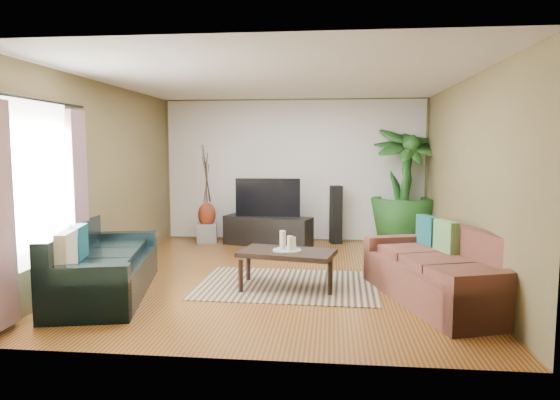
# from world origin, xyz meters

# --- Properties ---
(floor) EXTENTS (5.50, 5.50, 0.00)m
(floor) POSITION_xyz_m (0.00, 0.00, 0.00)
(floor) COLOR brown
(floor) RESTS_ON ground
(ceiling) EXTENTS (5.50, 5.50, 0.00)m
(ceiling) POSITION_xyz_m (0.00, 0.00, 2.70)
(ceiling) COLOR white
(ceiling) RESTS_ON ground
(wall_back) EXTENTS (5.00, 0.00, 5.00)m
(wall_back) POSITION_xyz_m (0.00, 2.75, 1.35)
(wall_back) COLOR brown
(wall_back) RESTS_ON ground
(wall_front) EXTENTS (5.00, 0.00, 5.00)m
(wall_front) POSITION_xyz_m (0.00, -2.75, 1.35)
(wall_front) COLOR brown
(wall_front) RESTS_ON ground
(wall_left) EXTENTS (0.00, 5.50, 5.50)m
(wall_left) POSITION_xyz_m (-2.50, 0.00, 1.35)
(wall_left) COLOR brown
(wall_left) RESTS_ON ground
(wall_right) EXTENTS (0.00, 5.50, 5.50)m
(wall_right) POSITION_xyz_m (2.50, 0.00, 1.35)
(wall_right) COLOR brown
(wall_right) RESTS_ON ground
(backwall_panel) EXTENTS (4.90, 0.00, 4.90)m
(backwall_panel) POSITION_xyz_m (0.00, 2.74, 1.35)
(backwall_panel) COLOR white
(backwall_panel) RESTS_ON ground
(window_pane) EXTENTS (0.00, 1.80, 1.80)m
(window_pane) POSITION_xyz_m (-2.48, -1.60, 1.40)
(window_pane) COLOR white
(window_pane) RESTS_ON ground
(curtain_near) EXTENTS (0.08, 0.35, 2.20)m
(curtain_near) POSITION_xyz_m (-2.43, -2.35, 1.15)
(curtain_near) COLOR gray
(curtain_near) RESTS_ON ground
(curtain_far) EXTENTS (0.08, 0.35, 2.20)m
(curtain_far) POSITION_xyz_m (-2.43, -0.85, 1.15)
(curtain_far) COLOR gray
(curtain_far) RESTS_ON ground
(curtain_rod) EXTENTS (0.03, 1.90, 0.03)m
(curtain_rod) POSITION_xyz_m (-2.43, -1.60, 2.30)
(curtain_rod) COLOR black
(curtain_rod) RESTS_ON ground
(sofa_left) EXTENTS (1.38, 2.33, 0.85)m
(sofa_left) POSITION_xyz_m (-2.00, -1.07, 0.42)
(sofa_left) COLOR black
(sofa_left) RESTS_ON floor
(sofa_right) EXTENTS (1.63, 2.38, 0.85)m
(sofa_right) POSITION_xyz_m (1.98, -0.92, 0.42)
(sofa_right) COLOR brown
(sofa_right) RESTS_ON floor
(area_rug) EXTENTS (2.34, 1.69, 0.01)m
(area_rug) POSITION_xyz_m (0.17, -0.44, 0.01)
(area_rug) COLOR tan
(area_rug) RESTS_ON floor
(coffee_table) EXTENTS (1.29, 0.87, 0.48)m
(coffee_table) POSITION_xyz_m (0.17, -0.55, 0.24)
(coffee_table) COLOR black
(coffee_table) RESTS_ON floor
(candle_tray) EXTENTS (0.36, 0.36, 0.02)m
(candle_tray) POSITION_xyz_m (0.17, -0.55, 0.49)
(candle_tray) COLOR gray
(candle_tray) RESTS_ON coffee_table
(candle_tall) EXTENTS (0.08, 0.08, 0.24)m
(candle_tall) POSITION_xyz_m (0.11, -0.52, 0.62)
(candle_tall) COLOR beige
(candle_tall) RESTS_ON candle_tray
(candle_mid) EXTENTS (0.08, 0.08, 0.18)m
(candle_mid) POSITION_xyz_m (0.21, -0.59, 0.59)
(candle_mid) COLOR white
(candle_mid) RESTS_ON candle_tray
(candle_short) EXTENTS (0.08, 0.08, 0.15)m
(candle_short) POSITION_xyz_m (0.24, -0.49, 0.57)
(candle_short) COLOR white
(candle_short) RESTS_ON candle_tray
(tv_stand) EXTENTS (1.68, 0.92, 0.53)m
(tv_stand) POSITION_xyz_m (-0.43, 2.15, 0.27)
(tv_stand) COLOR black
(tv_stand) RESTS_ON floor
(television) EXTENTS (1.18, 0.06, 0.70)m
(television) POSITION_xyz_m (-0.43, 2.17, 0.88)
(television) COLOR black
(television) RESTS_ON tv_stand
(speaker_left) EXTENTS (0.20, 0.21, 0.95)m
(speaker_left) POSITION_xyz_m (-0.77, 2.50, 0.47)
(speaker_left) COLOR black
(speaker_left) RESTS_ON floor
(speaker_right) EXTENTS (0.25, 0.26, 1.08)m
(speaker_right) POSITION_xyz_m (0.81, 2.50, 0.54)
(speaker_right) COLOR black
(speaker_right) RESTS_ON floor
(potted_plant) EXTENTS (1.47, 1.47, 2.16)m
(potted_plant) POSITION_xyz_m (2.04, 2.50, 1.08)
(potted_plant) COLOR #1D4F1A
(potted_plant) RESTS_ON floor
(plant_pot) EXTENTS (0.40, 0.40, 0.31)m
(plant_pot) POSITION_xyz_m (2.04, 2.50, 0.16)
(plant_pot) COLOR black
(plant_pot) RESTS_ON floor
(pedestal) EXTENTS (0.42, 0.42, 0.36)m
(pedestal) POSITION_xyz_m (-1.60, 2.32, 0.18)
(pedestal) COLOR gray
(pedestal) RESTS_ON floor
(vase) EXTENTS (0.33, 0.33, 0.46)m
(vase) POSITION_xyz_m (-1.60, 2.32, 0.53)
(vase) COLOR maroon
(vase) RESTS_ON pedestal
(side_table) EXTENTS (0.56, 0.56, 0.48)m
(side_table) POSITION_xyz_m (-2.20, 0.43, 0.24)
(side_table) COLOR brown
(side_table) RESTS_ON floor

